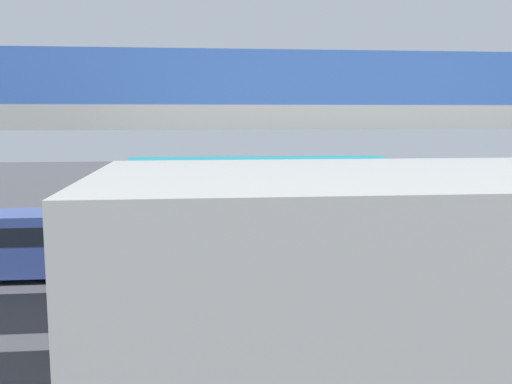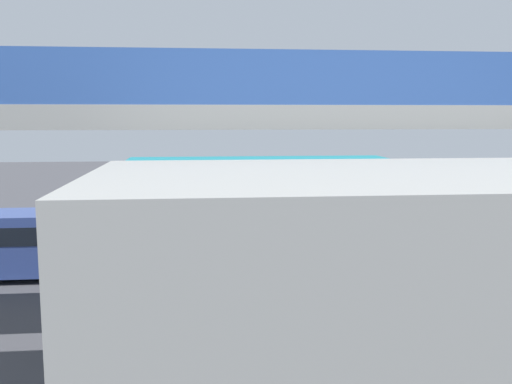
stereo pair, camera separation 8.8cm
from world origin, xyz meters
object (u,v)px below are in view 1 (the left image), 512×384
Objects in this scene: bicycle_green at (420,230)px; bicycle_black at (435,240)px; city_bus at (259,186)px; pedestrian at (294,222)px; parked_van at (24,240)px.

bicycle_black is at bearing 83.63° from bicycle_green.
bicycle_green is (-6.34, 3.02, -1.51)m from city_bus.
bicycle_green is 5.34m from pedestrian.
bicycle_green is at bearing 154.48° from city_bus.
city_bus is 8.02m from bicycle_black.
bicycle_green is at bearing -176.86° from pedestrian.
city_bus is at bearing -72.81° from pedestrian.
city_bus is 6.44× the size of pedestrian.
parked_van reaches higher than bicycle_green.
parked_van is at bearing 41.02° from city_bus.
pedestrian is at bearing -17.90° from bicycle_black.
pedestrian is at bearing 3.14° from bicycle_green.
city_bus is 10.82m from parked_van.
pedestrian is (5.31, 0.29, 0.51)m from bicycle_green.
bicycle_black is (-6.12, 4.96, -1.51)m from city_bus.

